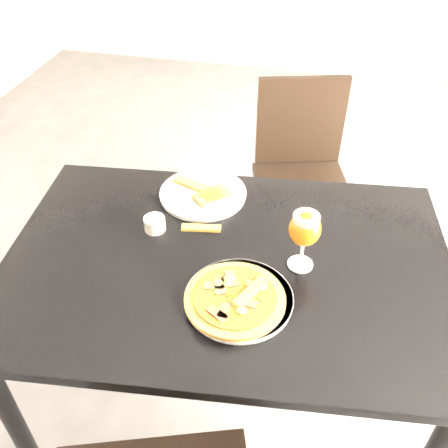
% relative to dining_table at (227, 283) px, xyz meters
% --- Properties ---
extents(ground, '(6.00, 6.00, 0.00)m').
position_rel_dining_table_xyz_m(ground, '(0.29, 0.09, -0.66)').
color(ground, '#555457').
rests_on(ground, ground).
extents(dining_table, '(1.28, 0.93, 0.75)m').
position_rel_dining_table_xyz_m(dining_table, '(0.00, 0.00, 0.00)').
color(dining_table, black).
rests_on(dining_table, ground).
extents(chair_far, '(0.48, 0.48, 0.85)m').
position_rel_dining_table_xyz_m(chair_far, '(0.13, 0.88, -0.19)').
color(chair_far, black).
rests_on(chair_far, ground).
extents(plate_main, '(0.35, 0.35, 0.01)m').
position_rel_dining_table_xyz_m(plate_main, '(0.06, -0.13, 0.10)').
color(plate_main, silver).
rests_on(plate_main, dining_table).
extents(pizza, '(0.25, 0.25, 0.03)m').
position_rel_dining_table_xyz_m(pizza, '(0.05, -0.15, 0.11)').
color(pizza, olive).
rests_on(pizza, plate_main).
extents(plate_second, '(0.29, 0.29, 0.01)m').
position_rel_dining_table_xyz_m(plate_second, '(-0.14, 0.27, 0.10)').
color(plate_second, silver).
rests_on(plate_second, dining_table).
extents(crust_scraps, '(0.20, 0.14, 0.02)m').
position_rel_dining_table_xyz_m(crust_scraps, '(-0.12, 0.26, 0.11)').
color(crust_scraps, olive).
rests_on(crust_scraps, plate_second).
extents(loose_crust, '(0.12, 0.04, 0.01)m').
position_rel_dining_table_xyz_m(loose_crust, '(-0.10, 0.11, 0.09)').
color(loose_crust, olive).
rests_on(loose_crust, dining_table).
extents(sauce_cup, '(0.06, 0.06, 0.04)m').
position_rel_dining_table_xyz_m(sauce_cup, '(-0.23, 0.08, 0.11)').
color(sauce_cup, silver).
rests_on(sauce_cup, dining_table).
extents(beer_glass, '(0.08, 0.08, 0.17)m').
position_rel_dining_table_xyz_m(beer_glass, '(0.19, 0.02, 0.21)').
color(beer_glass, silver).
rests_on(beer_glass, dining_table).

